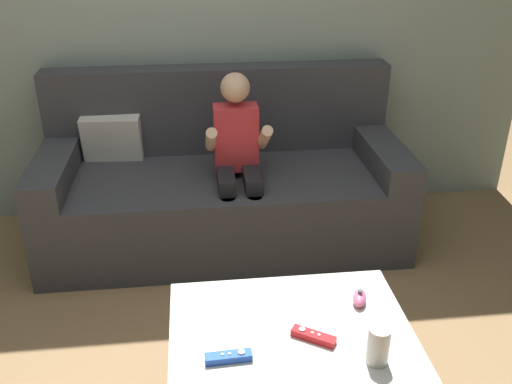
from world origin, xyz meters
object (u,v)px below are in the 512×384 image
(coffee_table, at_px, (291,340))
(nunchuk_pink, at_px, (360,298))
(couch, at_px, (222,186))
(game_remote_red_far_corner, at_px, (313,336))
(soda_can, at_px, (378,345))
(game_remote_blue_near_edge, at_px, (229,357))
(person_seated_on_couch, at_px, (238,157))

(coffee_table, height_order, nunchuk_pink, nunchuk_pink)
(couch, distance_m, game_remote_red_far_corner, 1.43)
(nunchuk_pink, xyz_separation_m, game_remote_red_far_corner, (-0.19, -0.16, -0.01))
(nunchuk_pink, distance_m, soda_can, 0.28)
(nunchuk_pink, bearing_deg, game_remote_blue_near_edge, -154.05)
(person_seated_on_couch, xyz_separation_m, game_remote_blue_near_edge, (-0.14, -1.29, -0.09))
(game_remote_red_far_corner, distance_m, soda_can, 0.21)
(person_seated_on_couch, bearing_deg, game_remote_blue_near_edge, -96.12)
(coffee_table, xyz_separation_m, nunchuk_pink, (0.25, 0.11, 0.06))
(game_remote_blue_near_edge, relative_size, game_remote_red_far_corner, 1.03)
(couch, height_order, game_remote_blue_near_edge, couch)
(person_seated_on_couch, relative_size, game_remote_red_far_corner, 6.88)
(person_seated_on_couch, height_order, soda_can, person_seated_on_couch)
(couch, distance_m, coffee_table, 1.37)
(nunchuk_pink, bearing_deg, coffee_table, -156.56)
(person_seated_on_couch, xyz_separation_m, coffee_table, (0.07, -1.17, -0.15))
(couch, height_order, coffee_table, couch)
(game_remote_red_far_corner, xyz_separation_m, soda_can, (0.17, -0.12, 0.05))
(game_remote_red_far_corner, bearing_deg, couch, 98.11)
(person_seated_on_couch, distance_m, game_remote_blue_near_edge, 1.30)
(soda_can, bearing_deg, nunchuk_pink, 84.52)
(nunchuk_pink, height_order, game_remote_red_far_corner, nunchuk_pink)
(game_remote_red_far_corner, bearing_deg, game_remote_blue_near_edge, -167.07)
(coffee_table, bearing_deg, soda_can, -36.59)
(couch, height_order, person_seated_on_couch, person_seated_on_couch)
(coffee_table, height_order, game_remote_blue_near_edge, game_remote_blue_near_edge)
(couch, height_order, soda_can, couch)
(person_seated_on_couch, height_order, game_remote_blue_near_edge, person_seated_on_couch)
(coffee_table, height_order, soda_can, soda_can)
(person_seated_on_couch, height_order, coffee_table, person_seated_on_couch)
(coffee_table, distance_m, game_remote_blue_near_edge, 0.24)
(game_remote_blue_near_edge, height_order, nunchuk_pink, nunchuk_pink)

